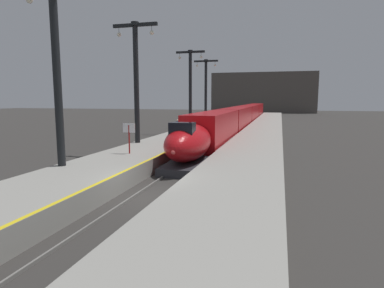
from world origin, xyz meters
TOP-DOWN VIEW (x-y plane):
  - ground_plane at (0.00, 0.00)m, footprint 260.00×260.00m
  - platform_left at (-4.05, 24.75)m, footprint 4.80×110.00m
  - platform_right at (4.05, 24.75)m, footprint 4.80×110.00m
  - platform_left_safety_stripe at (-1.77, 24.75)m, footprint 0.20×107.80m
  - rail_main_left at (-0.75, 27.50)m, footprint 0.08×110.00m
  - rail_main_right at (0.75, 27.50)m, footprint 0.08×110.00m
  - highspeed_train_main at (0.00, 40.78)m, footprint 2.92×75.53m
  - station_column_near at (-5.90, 1.29)m, footprint 4.00×0.68m
  - station_column_mid at (-5.90, 11.65)m, footprint 4.00×0.68m
  - station_column_far at (-5.90, 29.08)m, footprint 4.00×0.68m
  - station_column_distant at (-5.90, 38.70)m, footprint 4.00×0.68m
  - passenger_near_edge at (-3.31, 20.13)m, footprint 0.43×0.43m
  - passenger_mid_platform at (-3.59, 21.73)m, footprint 0.48×0.40m
  - passenger_far_waiting at (-4.20, 17.88)m, footprint 0.33×0.55m
  - rolling_suitcase at (-2.46, 20.48)m, footprint 0.40×0.22m
  - departure_info_board at (-4.03, 6.19)m, footprint 0.90×0.10m
  - terminus_back_wall at (0.00, 102.00)m, footprint 36.00×2.00m

SIDE VIEW (x-z plane):
  - ground_plane at x=0.00m, z-range 0.00..0.00m
  - rail_main_left at x=-0.75m, z-range 0.00..0.12m
  - rail_main_right at x=0.75m, z-range 0.00..0.12m
  - platform_left at x=-4.05m, z-range 0.00..1.05m
  - platform_right at x=4.05m, z-range 0.00..1.05m
  - platform_left_safety_stripe at x=-1.77m, z-range 1.05..1.06m
  - rolling_suitcase at x=-2.46m, z-range 0.86..1.85m
  - highspeed_train_main at x=0.00m, z-range 0.17..3.77m
  - passenger_near_edge at x=-3.31m, z-range 1.19..2.88m
  - passenger_mid_platform at x=-3.59m, z-range 1.19..2.88m
  - passenger_far_waiting at x=-4.20m, z-range 1.19..2.88m
  - departure_info_board at x=-4.03m, z-range 1.50..3.62m
  - terminus_back_wall at x=0.00m, z-range 0.00..14.00m
  - station_column_near at x=-5.90m, z-range 2.01..12.17m
  - station_column_distant at x=-5.90m, z-range 2.01..12.21m
  - station_column_mid at x=-5.90m, z-range 2.01..12.23m
  - station_column_far at x=-5.90m, z-range 2.02..12.36m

